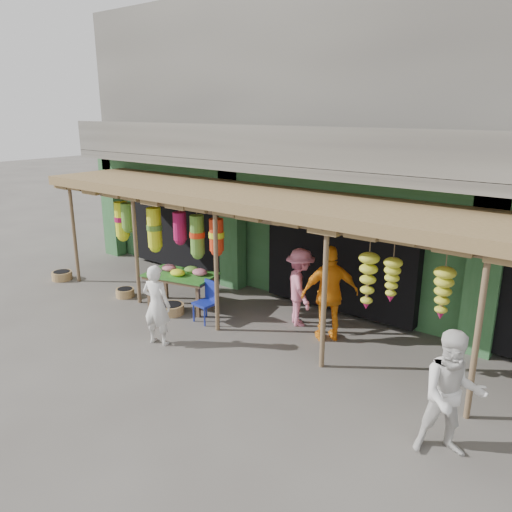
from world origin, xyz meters
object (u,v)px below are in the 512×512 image
Objects in this scene: flower_table at (182,276)px; person_right at (452,395)px; person_front at (157,305)px; blue_chair at (208,299)px; person_shopper at (300,287)px; person_vendor at (330,294)px.

flower_table is 6.66m from person_right.
person_front is at bearing -71.45° from flower_table.
person_right is at bearing 166.89° from person_front.
person_shopper is at bearing 37.85° from blue_chair.
person_right is at bearing -7.31° from blue_chair.
blue_chair is 0.50× the size of person_right.
person_vendor is at bearing -3.50° from flower_table.
blue_chair is at bearing -24.33° from flower_table.
blue_chair is 0.53× the size of person_shopper.
person_right is 4.48m from person_shopper.
person_shopper is (1.66, 1.05, 0.34)m from blue_chair.
person_right is at bearing -167.98° from person_shopper.
person_vendor is at bearing 22.86° from blue_chair.
person_vendor is at bearing -154.05° from person_shopper.
person_front is 5.51m from person_right.
blue_chair is 2.69m from person_vendor.
person_shopper is (2.66, 0.85, 0.07)m from flower_table.
person_shopper is at bearing 4.79° from flower_table.
flower_table is 0.99× the size of person_right.
person_right reaches higher than person_shopper.
person_front is 3.36m from person_vendor.
person_front is at bearing 98.86° from person_shopper.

